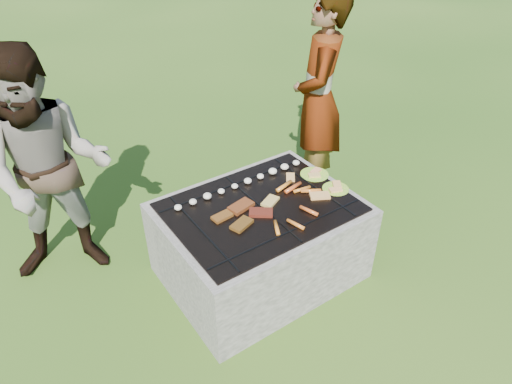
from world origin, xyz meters
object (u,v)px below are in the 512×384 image
Objects in this scene: plate_far at (315,175)px; cook at (319,100)px; bystander at (50,172)px; plate_near at (336,189)px; fire_pit at (260,243)px.

cook reaches higher than plate_far.
cook is 1.07× the size of bystander.
plate_near is at bearing 10.16° from cook.
plate_far is at bearing 90.29° from plate_near.
plate_near is at bearing -7.71° from bystander.
bystander is (-1.65, 0.75, 0.23)m from plate_far.
plate_near is 0.94m from cook.
plate_near is at bearing -13.13° from fire_pit.
plate_far reaches higher than fire_pit.
plate_near is (0.56, -0.13, 0.33)m from fire_pit.
plate_far is 0.23m from plate_near.
fire_pit is 1.36m from cook.
bystander is at bearing 142.35° from fire_pit.
cook is (0.48, 0.76, 0.29)m from plate_near.
bystander is at bearing -53.55° from cook.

